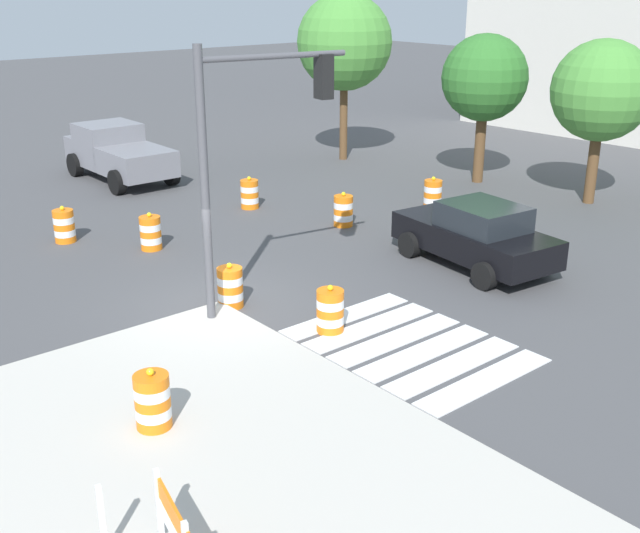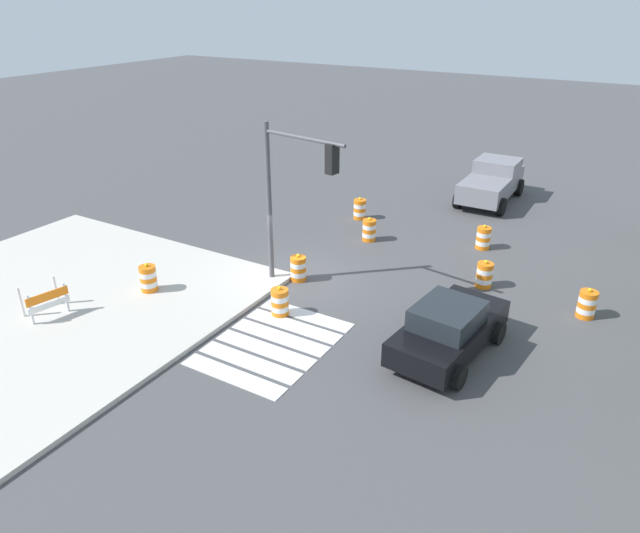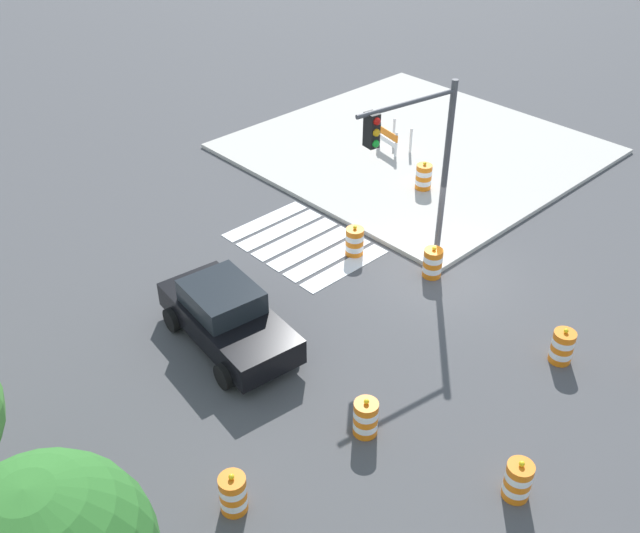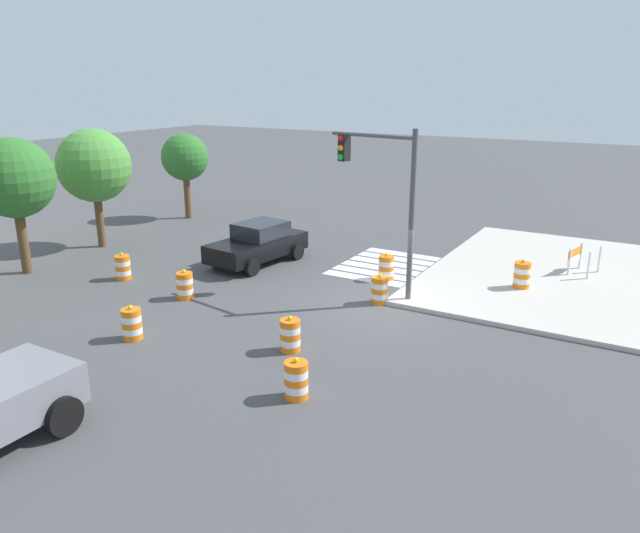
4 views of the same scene
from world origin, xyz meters
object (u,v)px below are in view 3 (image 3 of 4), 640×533
object	(u,v)px
sports_car	(227,316)
traffic_barrel_on_sidewalk	(424,177)
construction_barricade	(391,137)
traffic_light_pole	(417,151)
traffic_barrel_crosswalk_end	(433,263)
traffic_barrel_lane_center	(518,480)
traffic_barrel_near_corner	(233,493)
traffic_barrel_far_curb	(562,347)
traffic_barrel_median_far	(355,242)
traffic_barrel_median_near	(366,418)

from	to	relation	value
sports_car	traffic_barrel_on_sidewalk	size ratio (longest dim) A/B	4.39
construction_barricade	traffic_light_pole	size ratio (longest dim) A/B	0.25
traffic_barrel_crosswalk_end	traffic_light_pole	size ratio (longest dim) A/B	0.19
sports_car	traffic_barrel_lane_center	world-z (taller)	sports_car
traffic_barrel_lane_center	traffic_barrel_near_corner	bearing A→B (deg)	49.81
traffic_barrel_far_curb	traffic_barrel_lane_center	xyz separation A→B (m)	(-1.58, 4.31, 0.00)
sports_car	traffic_barrel_far_curb	world-z (taller)	sports_car
traffic_barrel_near_corner	construction_barricade	size ratio (longest dim) A/B	0.74
traffic_barrel_far_curb	traffic_barrel_lane_center	world-z (taller)	same
traffic_barrel_lane_center	traffic_barrel_median_far	bearing A→B (deg)	-25.16
traffic_barrel_lane_center	construction_barricade	distance (m)	16.10
traffic_barrel_crosswalk_end	traffic_barrel_far_curb	xyz separation A→B (m)	(-4.60, 0.54, 0.00)
traffic_barrel_crosswalk_end	traffic_barrel_median_far	xyz separation A→B (m)	(2.38, 0.83, 0.00)
traffic_barrel_lane_center	traffic_barrel_on_sidewalk	distance (m)	12.98
sports_car	traffic_barrel_median_near	distance (m)	4.66
construction_barricade	traffic_barrel_median_near	bearing A→B (deg)	129.84
traffic_barrel_crosswalk_end	traffic_light_pole	distance (m)	3.53
sports_car	traffic_barrel_crosswalk_end	xyz separation A→B (m)	(-1.76, -6.16, -0.36)
construction_barricade	traffic_barrel_on_sidewalk	bearing A→B (deg)	153.20
traffic_barrel_median_near	traffic_barrel_far_curb	xyz separation A→B (m)	(-1.72, -5.32, 0.00)
traffic_barrel_on_sidewalk	traffic_light_pole	distance (m)	5.98
traffic_barrel_median_near	traffic_barrel_lane_center	size ratio (longest dim) A/B	1.00
traffic_barrel_near_corner	traffic_barrel_median_far	world-z (taller)	same
traffic_barrel_on_sidewalk	construction_barricade	bearing A→B (deg)	-26.80
sports_car	traffic_barrel_median_near	size ratio (longest dim) A/B	4.39
traffic_barrel_crosswalk_end	traffic_barrel_median_far	size ratio (longest dim) A/B	1.00
traffic_barrel_far_curb	traffic_light_pole	size ratio (longest dim) A/B	0.19
traffic_barrel_lane_center	construction_barricade	bearing A→B (deg)	-38.77
sports_car	traffic_light_pole	bearing A→B (deg)	-100.57
traffic_barrel_median_far	traffic_barrel_far_curb	bearing A→B (deg)	-177.61
traffic_barrel_median_far	traffic_barrel_far_curb	world-z (taller)	same
traffic_barrel_far_curb	construction_barricade	xyz separation A→B (m)	(10.97, -5.77, 0.27)
traffic_barrel_crosswalk_end	sports_car	bearing A→B (deg)	74.08
traffic_barrel_near_corner	traffic_barrel_crosswalk_end	size ratio (longest dim) A/B	1.00
sports_car	traffic_light_pole	xyz separation A→B (m)	(-1.09, -5.84, 3.10)
traffic_barrel_median_near	traffic_light_pole	xyz separation A→B (m)	(3.54, -5.54, 3.46)
sports_car	traffic_barrel_crosswalk_end	distance (m)	6.41
traffic_barrel_near_corner	traffic_barrel_lane_center	xyz separation A→B (m)	(-3.71, -4.39, 0.00)
traffic_barrel_near_corner	traffic_barrel_crosswalk_end	world-z (taller)	same
traffic_barrel_far_curb	construction_barricade	bearing A→B (deg)	-27.74
traffic_barrel_median_near	construction_barricade	distance (m)	14.44
traffic_barrel_median_near	traffic_barrel_on_sidewalk	distance (m)	11.57
traffic_barrel_median_far	traffic_barrel_lane_center	xyz separation A→B (m)	(-8.56, 4.02, 0.00)
traffic_barrel_crosswalk_end	traffic_light_pole	bearing A→B (deg)	25.30
traffic_light_pole	traffic_barrel_median_far	bearing A→B (deg)	16.81
traffic_barrel_crosswalk_end	traffic_barrel_lane_center	size ratio (longest dim) A/B	1.00
traffic_barrel_on_sidewalk	sports_car	bearing A→B (deg)	100.01
traffic_barrel_near_corner	traffic_barrel_on_sidewalk	size ratio (longest dim) A/B	1.00
traffic_barrel_crosswalk_end	traffic_barrel_far_curb	size ratio (longest dim) A/B	1.00
traffic_barrel_far_curb	traffic_barrel_on_sidewalk	bearing A→B (deg)	-28.07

